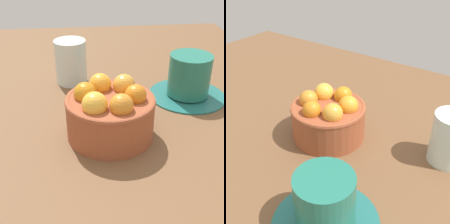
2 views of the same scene
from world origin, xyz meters
TOP-DOWN VIEW (x-y plane):
  - ground_plane at (0.00, 0.00)cm, footprint 130.73×86.86cm
  - terracotta_bowl at (0.00, -0.03)cm, footprint 14.77×14.77cm
  - coffee_cup at (-12.61, 17.33)cm, footprint 15.77×15.77cm
  - water_glass at (-22.06, -6.55)cm, footprint 6.92×6.92cm

SIDE VIEW (x-z plane):
  - ground_plane at x=0.00cm, z-range -4.04..0.00cm
  - coffee_cup at x=-12.61cm, z-range -0.59..8.36cm
  - terracotta_bowl at x=0.00cm, z-range -0.35..9.44cm
  - water_glass at x=-22.06cm, z-range 0.00..9.62cm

